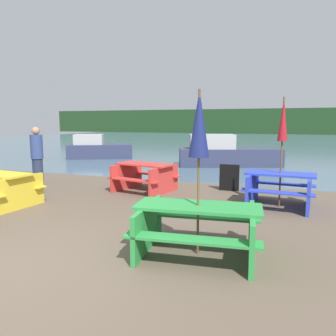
{
  "coord_description": "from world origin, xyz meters",
  "views": [
    {
      "loc": [
        3.34,
        -3.16,
        1.95
      ],
      "look_at": [
        0.64,
        4.1,
        0.85
      ],
      "focal_mm": 35.0,
      "sensor_mm": 36.0,
      "label": 1
    }
  ],
  "objects_px": {
    "picnic_table_green": "(198,224)",
    "picnic_table_blue": "(280,187)",
    "signboard": "(229,178)",
    "picnic_table_red": "(145,175)",
    "boat_second": "(99,149)",
    "person": "(37,157)",
    "boat": "(226,154)",
    "umbrella_crimson": "(283,121)",
    "umbrella_navy": "(199,125)"
  },
  "relations": [
    {
      "from": "boat",
      "to": "boat_second",
      "type": "distance_m",
      "value": 7.08
    },
    {
      "from": "picnic_table_red",
      "to": "person",
      "type": "relative_size",
      "value": 1.02
    },
    {
      "from": "picnic_table_red",
      "to": "boat",
      "type": "distance_m",
      "value": 6.25
    },
    {
      "from": "picnic_table_blue",
      "to": "boat",
      "type": "height_order",
      "value": "boat"
    },
    {
      "from": "picnic_table_red",
      "to": "person",
      "type": "distance_m",
      "value": 3.4
    },
    {
      "from": "picnic_table_green",
      "to": "picnic_table_blue",
      "type": "bearing_deg",
      "value": 72.49
    },
    {
      "from": "umbrella_crimson",
      "to": "signboard",
      "type": "bearing_deg",
      "value": 135.86
    },
    {
      "from": "boat",
      "to": "person",
      "type": "relative_size",
      "value": 2.59
    },
    {
      "from": "picnic_table_red",
      "to": "boat_second",
      "type": "bearing_deg",
      "value": 130.35
    },
    {
      "from": "boat",
      "to": "picnic_table_blue",
      "type": "bearing_deg",
      "value": -90.36
    },
    {
      "from": "picnic_table_blue",
      "to": "picnic_table_red",
      "type": "bearing_deg",
      "value": 172.68
    },
    {
      "from": "picnic_table_blue",
      "to": "umbrella_navy",
      "type": "bearing_deg",
      "value": -107.51
    },
    {
      "from": "picnic_table_red",
      "to": "picnic_table_blue",
      "type": "bearing_deg",
      "value": -7.32
    },
    {
      "from": "person",
      "to": "signboard",
      "type": "bearing_deg",
      "value": 13.76
    },
    {
      "from": "picnic_table_red",
      "to": "umbrella_navy",
      "type": "xyz_separation_m",
      "value": [
        2.58,
        -3.78,
        1.44
      ]
    },
    {
      "from": "picnic_table_blue",
      "to": "boat_second",
      "type": "height_order",
      "value": "boat_second"
    },
    {
      "from": "boat",
      "to": "person",
      "type": "distance_m",
      "value": 8.0
    },
    {
      "from": "picnic_table_green",
      "to": "boat",
      "type": "relative_size",
      "value": 0.42
    },
    {
      "from": "picnic_table_red",
      "to": "signboard",
      "type": "relative_size",
      "value": 2.43
    },
    {
      "from": "person",
      "to": "signboard",
      "type": "height_order",
      "value": "person"
    },
    {
      "from": "boat",
      "to": "signboard",
      "type": "distance_m",
      "value": 5.36
    },
    {
      "from": "picnic_table_blue",
      "to": "boat",
      "type": "bearing_deg",
      "value": 110.48
    },
    {
      "from": "umbrella_navy",
      "to": "person",
      "type": "bearing_deg",
      "value": 150.81
    },
    {
      "from": "picnic_table_blue",
      "to": "picnic_table_green",
      "type": "bearing_deg",
      "value": -107.51
    },
    {
      "from": "umbrella_crimson",
      "to": "umbrella_navy",
      "type": "height_order",
      "value": "umbrella_crimson"
    },
    {
      "from": "umbrella_navy",
      "to": "person",
      "type": "height_order",
      "value": "umbrella_navy"
    },
    {
      "from": "picnic_table_red",
      "to": "boat_second",
      "type": "height_order",
      "value": "boat_second"
    },
    {
      "from": "person",
      "to": "signboard",
      "type": "xyz_separation_m",
      "value": [
        5.57,
        1.36,
        -0.53
      ]
    },
    {
      "from": "picnic_table_green",
      "to": "picnic_table_blue",
      "type": "distance_m",
      "value": 3.47
    },
    {
      "from": "umbrella_crimson",
      "to": "boat",
      "type": "height_order",
      "value": "umbrella_crimson"
    },
    {
      "from": "picnic_table_red",
      "to": "umbrella_crimson",
      "type": "xyz_separation_m",
      "value": [
        3.63,
        -0.47,
        1.5
      ]
    },
    {
      "from": "umbrella_navy",
      "to": "signboard",
      "type": "relative_size",
      "value": 3.2
    },
    {
      "from": "picnic_table_green",
      "to": "boat_second",
      "type": "height_order",
      "value": "boat_second"
    },
    {
      "from": "picnic_table_blue",
      "to": "umbrella_crimson",
      "type": "relative_size",
      "value": 0.65
    },
    {
      "from": "signboard",
      "to": "picnic_table_red",
      "type": "bearing_deg",
      "value": -158.21
    },
    {
      "from": "picnic_table_red",
      "to": "umbrella_navy",
      "type": "distance_m",
      "value": 4.8
    },
    {
      "from": "picnic_table_green",
      "to": "umbrella_crimson",
      "type": "distance_m",
      "value": 3.79
    },
    {
      "from": "picnic_table_red",
      "to": "umbrella_crimson",
      "type": "relative_size",
      "value": 0.73
    },
    {
      "from": "umbrella_crimson",
      "to": "person",
      "type": "distance_m",
      "value": 7.04
    },
    {
      "from": "signboard",
      "to": "umbrella_crimson",
      "type": "bearing_deg",
      "value": -44.14
    },
    {
      "from": "picnic_table_red",
      "to": "signboard",
      "type": "distance_m",
      "value": 2.4
    },
    {
      "from": "boat_second",
      "to": "picnic_table_green",
      "type": "bearing_deg",
      "value": -77.71
    },
    {
      "from": "picnic_table_blue",
      "to": "signboard",
      "type": "bearing_deg",
      "value": 135.86
    },
    {
      "from": "boat_second",
      "to": "person",
      "type": "bearing_deg",
      "value": -97.08
    },
    {
      "from": "picnic_table_red",
      "to": "umbrella_crimson",
      "type": "height_order",
      "value": "umbrella_crimson"
    },
    {
      "from": "picnic_table_blue",
      "to": "person",
      "type": "xyz_separation_m",
      "value": [
        -6.96,
        -0.01,
        0.44
      ]
    },
    {
      "from": "picnic_table_blue",
      "to": "boat_second",
      "type": "xyz_separation_m",
      "value": [
        -9.5,
        7.39,
        0.02
      ]
    },
    {
      "from": "picnic_table_green",
      "to": "umbrella_navy",
      "type": "distance_m",
      "value": 1.45
    },
    {
      "from": "picnic_table_green",
      "to": "umbrella_crimson",
      "type": "xyz_separation_m",
      "value": [
        1.05,
        3.31,
        1.51
      ]
    },
    {
      "from": "person",
      "to": "boat_second",
      "type": "bearing_deg",
      "value": 108.96
    }
  ]
}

